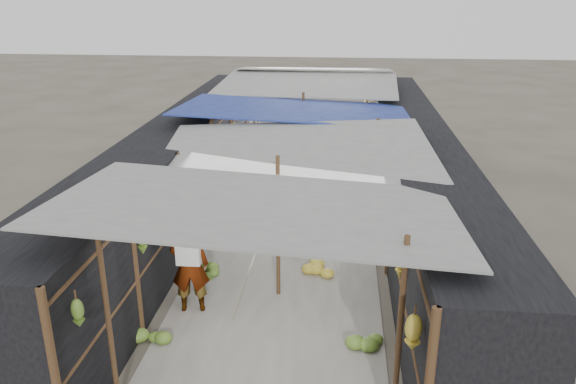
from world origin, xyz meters
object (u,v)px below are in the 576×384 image
(crate_near, at_px, (287,241))
(vendor_elderly, at_px, (190,265))
(black_basin, at_px, (362,162))
(shopper_blue, at_px, (252,198))
(vendor_seated, at_px, (356,195))

(crate_near, distance_m, vendor_elderly, 3.02)
(crate_near, xyz_separation_m, vendor_elderly, (-1.37, -2.60, 0.71))
(black_basin, height_order, shopper_blue, shopper_blue)
(vendor_elderly, bearing_deg, shopper_blue, -108.57)
(vendor_elderly, relative_size, shopper_blue, 1.03)
(crate_near, bearing_deg, vendor_seated, 58.68)
(crate_near, bearing_deg, shopper_blue, 145.47)
(crate_near, xyz_separation_m, vendor_seated, (1.47, 2.05, 0.33))
(black_basin, bearing_deg, shopper_blue, -115.31)
(black_basin, bearing_deg, crate_near, -105.81)
(crate_near, relative_size, vendor_elderly, 0.30)
(crate_near, height_order, vendor_seated, vendor_seated)
(shopper_blue, bearing_deg, vendor_seated, 26.09)
(shopper_blue, xyz_separation_m, vendor_seated, (2.31, 1.38, -0.36))
(vendor_seated, bearing_deg, black_basin, 175.55)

